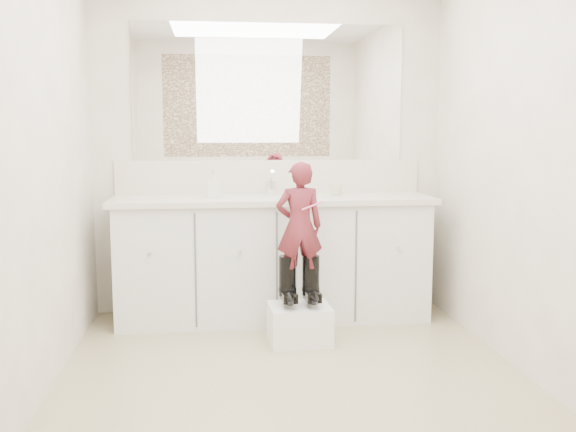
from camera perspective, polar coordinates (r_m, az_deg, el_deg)
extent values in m
plane|color=#8A785A|center=(3.61, 0.57, -14.53)|extent=(3.00, 3.00, 0.00)
plane|color=beige|center=(4.84, -1.67, 5.70)|extent=(2.60, 0.00, 2.60)
plane|color=beige|center=(1.87, 6.43, 2.68)|extent=(2.60, 0.00, 2.60)
plane|color=beige|center=(3.43, -21.53, 4.41)|extent=(0.00, 3.00, 3.00)
plane|color=beige|center=(3.74, 20.83, 4.66)|extent=(0.00, 3.00, 3.00)
cube|color=silver|center=(4.66, -1.33, -3.98)|extent=(2.20, 0.55, 0.85)
cube|color=beige|center=(4.57, -1.33, 1.45)|extent=(2.28, 0.58, 0.04)
cube|color=beige|center=(4.83, -1.64, 3.50)|extent=(2.28, 0.03, 0.25)
cube|color=white|center=(4.83, -1.67, 10.92)|extent=(2.00, 0.02, 1.00)
cube|color=#472819|center=(1.90, 6.57, 16.37)|extent=(2.00, 0.01, 1.20)
cylinder|color=silver|center=(4.73, -1.52, 2.50)|extent=(0.08, 0.08, 0.10)
imported|color=beige|center=(4.69, 4.33, 2.39)|extent=(0.12, 0.12, 0.09)
imported|color=silver|center=(4.56, -6.66, 2.89)|extent=(0.09, 0.09, 0.20)
cube|color=white|center=(4.19, 1.03, -9.58)|extent=(0.40, 0.34, 0.25)
imported|color=#A5323A|center=(4.06, 1.01, -0.93)|extent=(0.31, 0.21, 0.82)
cylinder|color=#EB5B8B|center=(3.98, 2.17, 0.91)|extent=(0.14, 0.02, 0.06)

